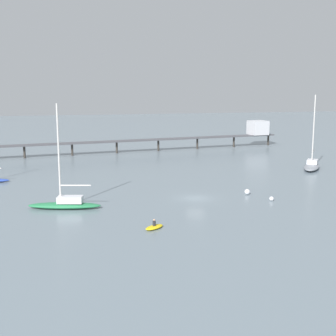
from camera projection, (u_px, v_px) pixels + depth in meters
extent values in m
plane|color=slate|center=(195.00, 198.00, 66.88)|extent=(400.00, 400.00, 0.00)
cube|color=#4C4C51|center=(138.00, 140.00, 112.98)|extent=(76.11, 13.03, 0.30)
cylinder|color=#38332D|center=(24.00, 152.00, 103.77)|extent=(0.50, 0.50, 2.71)
cylinder|color=#38332D|center=(72.00, 150.00, 107.56)|extent=(0.50, 0.50, 2.71)
cylinder|color=#38332D|center=(117.00, 148.00, 111.35)|extent=(0.50, 0.50, 2.71)
cylinder|color=#38332D|center=(158.00, 145.00, 115.13)|extent=(0.50, 0.50, 2.71)
cylinder|color=#38332D|center=(197.00, 144.00, 118.92)|extent=(0.50, 0.50, 2.71)
cylinder|color=#38332D|center=(234.00, 142.00, 122.71)|extent=(0.50, 0.50, 2.71)
cylinder|color=#38332D|center=(268.00, 140.00, 126.50)|extent=(0.50, 0.50, 2.71)
cube|color=silver|center=(258.00, 128.00, 124.67)|extent=(4.97, 4.97, 3.70)
ellipsoid|color=#287F4C|center=(65.00, 206.00, 61.35)|extent=(9.90, 4.53, 0.77)
cube|color=silver|center=(70.00, 199.00, 61.20)|extent=(3.56, 2.35, 0.88)
cylinder|color=silver|center=(59.00, 154.00, 60.14)|extent=(0.24, 0.24, 13.02)
cylinder|color=silver|center=(75.00, 185.00, 60.86)|extent=(3.98, 1.14, 0.19)
ellipsoid|color=gray|center=(312.00, 167.00, 90.16)|extent=(7.74, 9.18, 0.93)
cube|color=silver|center=(312.00, 162.00, 90.68)|extent=(3.10, 3.25, 0.84)
cylinder|color=silver|center=(314.00, 130.00, 88.48)|extent=(0.23, 0.23, 13.39)
cylinder|color=silver|center=(313.00, 151.00, 91.05)|extent=(2.51, 3.34, 0.19)
ellipsoid|color=yellow|center=(154.00, 227.00, 52.72)|extent=(2.83, 2.56, 0.35)
cylinder|color=#26262D|center=(154.00, 223.00, 52.64)|extent=(0.50, 0.50, 0.55)
sphere|color=tan|center=(154.00, 220.00, 52.57)|extent=(0.24, 0.24, 0.24)
sphere|color=silver|center=(247.00, 192.00, 69.19)|extent=(0.81, 0.81, 0.81)
sphere|color=silver|center=(271.00, 199.00, 65.36)|extent=(0.63, 0.63, 0.63)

